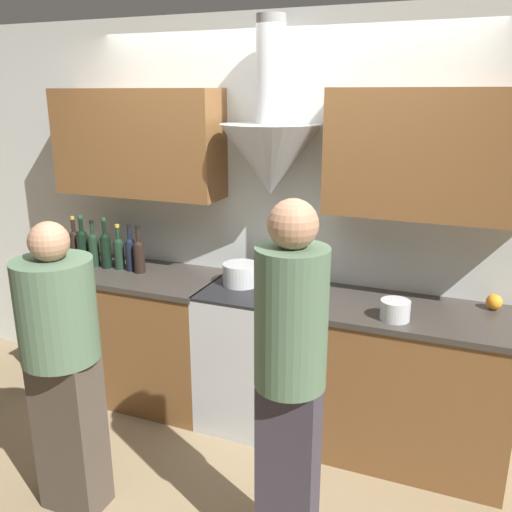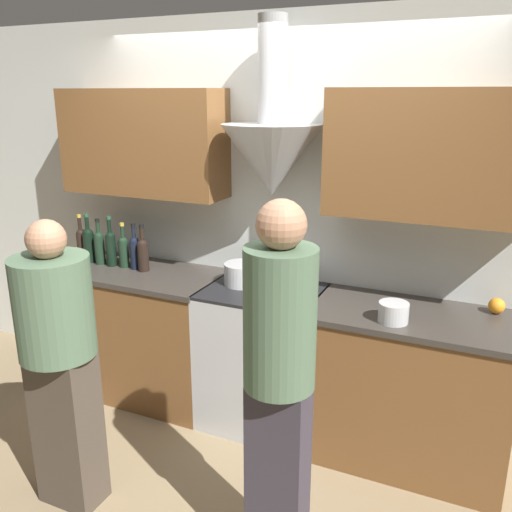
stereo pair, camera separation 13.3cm
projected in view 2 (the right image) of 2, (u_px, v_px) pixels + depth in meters
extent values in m
plane|color=#847051|center=(240.00, 448.00, 3.37)|extent=(12.00, 12.00, 0.00)
cube|color=silver|center=(283.00, 222.00, 3.58)|extent=(8.40, 0.06, 2.60)
cone|color=#B7BABC|center=(272.00, 160.00, 3.28)|extent=(0.61, 0.61, 0.43)
cylinder|color=#B7BABC|center=(272.00, 70.00, 3.13)|extent=(0.17, 0.17, 0.61)
cube|color=brown|center=(143.00, 142.00, 3.66)|extent=(1.18, 0.32, 0.70)
cube|color=brown|center=(431.00, 155.00, 2.92)|extent=(1.13, 0.32, 0.70)
cube|color=brown|center=(142.00, 334.00, 3.92)|extent=(1.18, 0.60, 0.90)
cube|color=#38332D|center=(138.00, 273.00, 3.78)|extent=(1.21, 0.62, 0.03)
cube|color=brown|center=(407.00, 390.00, 3.18)|extent=(1.13, 0.60, 0.90)
cube|color=#38332D|center=(413.00, 316.00, 3.04)|extent=(1.15, 0.62, 0.03)
cube|color=#B7BABC|center=(262.00, 358.00, 3.54)|extent=(0.72, 0.60, 0.91)
cube|color=black|center=(243.00, 384.00, 3.29)|extent=(0.51, 0.01, 0.41)
cube|color=black|center=(263.00, 291.00, 3.40)|extent=(0.72, 0.60, 0.02)
cube|color=#B7BABC|center=(279.00, 287.00, 3.66)|extent=(0.72, 0.06, 0.10)
cylinder|color=black|center=(82.00, 247.00, 3.98)|extent=(0.07, 0.07, 0.20)
sphere|color=black|center=(81.00, 233.00, 3.95)|extent=(0.07, 0.07, 0.07)
cylinder|color=black|center=(80.00, 224.00, 3.93)|extent=(0.03, 0.03, 0.10)
cylinder|color=gold|center=(79.00, 216.00, 3.91)|extent=(0.03, 0.03, 0.02)
cylinder|color=black|center=(89.00, 248.00, 3.93)|extent=(0.08, 0.08, 0.22)
sphere|color=black|center=(88.00, 233.00, 3.90)|extent=(0.07, 0.07, 0.07)
cylinder|color=black|center=(87.00, 224.00, 3.88)|extent=(0.03, 0.03, 0.10)
cylinder|color=#234C33|center=(86.00, 215.00, 3.86)|extent=(0.03, 0.03, 0.02)
cylinder|color=black|center=(100.00, 250.00, 3.89)|extent=(0.07, 0.07, 0.20)
sphere|color=black|center=(99.00, 237.00, 3.86)|extent=(0.07, 0.07, 0.07)
cylinder|color=black|center=(98.00, 228.00, 3.85)|extent=(0.03, 0.03, 0.09)
cylinder|color=black|center=(97.00, 220.00, 3.83)|extent=(0.03, 0.03, 0.02)
cylinder|color=black|center=(111.00, 251.00, 3.85)|extent=(0.07, 0.07, 0.22)
sphere|color=black|center=(110.00, 237.00, 3.82)|extent=(0.07, 0.07, 0.07)
cylinder|color=black|center=(109.00, 227.00, 3.80)|extent=(0.03, 0.03, 0.11)
cylinder|color=#234C33|center=(109.00, 218.00, 3.78)|extent=(0.03, 0.03, 0.02)
cylinder|color=black|center=(124.00, 254.00, 3.83)|extent=(0.07, 0.07, 0.18)
sphere|color=black|center=(123.00, 242.00, 3.80)|extent=(0.07, 0.07, 0.07)
cylinder|color=black|center=(122.00, 233.00, 3.78)|extent=(0.03, 0.03, 0.10)
cylinder|color=gold|center=(122.00, 224.00, 3.76)|extent=(0.03, 0.03, 0.02)
cylinder|color=black|center=(135.00, 255.00, 3.78)|extent=(0.07, 0.07, 0.20)
sphere|color=black|center=(134.00, 242.00, 3.75)|extent=(0.07, 0.07, 0.07)
cylinder|color=black|center=(134.00, 233.00, 3.74)|extent=(0.03, 0.03, 0.09)
cylinder|color=black|center=(133.00, 225.00, 3.72)|extent=(0.03, 0.03, 0.02)
cylinder|color=black|center=(143.00, 258.00, 3.74)|extent=(0.08, 0.08, 0.19)
sphere|color=black|center=(142.00, 245.00, 3.71)|extent=(0.07, 0.07, 0.07)
cylinder|color=black|center=(142.00, 235.00, 3.69)|extent=(0.03, 0.03, 0.10)
cylinder|color=black|center=(141.00, 226.00, 3.67)|extent=(0.03, 0.03, 0.02)
cylinder|color=#B7BABC|center=(242.00, 274.00, 3.48)|extent=(0.23, 0.23, 0.14)
cylinder|color=#B7BABC|center=(289.00, 287.00, 3.36)|extent=(0.27, 0.27, 0.07)
sphere|color=orange|center=(497.00, 306.00, 3.03)|extent=(0.09, 0.09, 0.09)
cylinder|color=#B7BABC|center=(393.00, 312.00, 2.91)|extent=(0.16, 0.16, 0.11)
cube|color=#473D33|center=(68.00, 428.00, 2.84)|extent=(0.32, 0.21, 0.87)
cylinder|color=#4C664C|center=(54.00, 307.00, 2.64)|extent=(0.38, 0.38, 0.51)
sphere|color=#AD7A5B|center=(46.00, 239.00, 2.54)|extent=(0.19, 0.19, 0.19)
cube|color=#38333D|center=(278.00, 478.00, 2.42)|extent=(0.26, 0.17, 0.94)
cylinder|color=#4C664C|center=(280.00, 319.00, 2.20)|extent=(0.30, 0.30, 0.60)
sphere|color=#AD7A5B|center=(281.00, 225.00, 2.08)|extent=(0.20, 0.20, 0.20)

